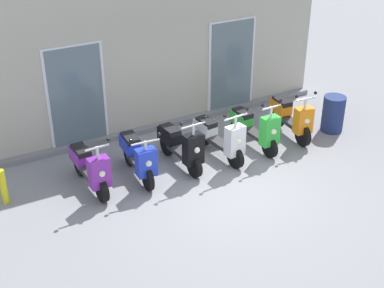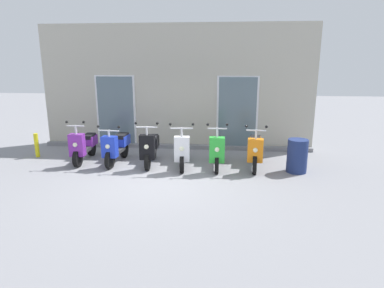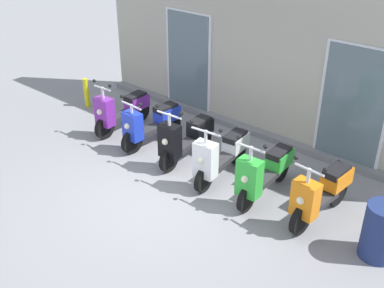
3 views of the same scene
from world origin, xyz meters
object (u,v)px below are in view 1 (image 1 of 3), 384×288
trash_bin (333,114)px  scooter_green (255,127)px  curb_bollard (3,187)px  scooter_blue (138,156)px  scooter_white (220,137)px  scooter_black (181,145)px  scooter_orange (291,117)px  scooter_purple (90,167)px

trash_bin → scooter_green: bearing=173.9°
curb_bollard → scooter_blue: bearing=-8.0°
scooter_white → curb_bollard: (-4.34, 0.45, -0.12)m
scooter_black → scooter_white: size_ratio=0.95×
scooter_orange → curb_bollard: bearing=176.2°
curb_bollard → trash_bin: bearing=-5.2°
scooter_blue → scooter_orange: 3.73m
scooter_purple → scooter_blue: size_ratio=1.01×
scooter_white → trash_bin: 2.94m
scooter_blue → scooter_green: bearing=-2.0°
scooter_purple → scooter_black: scooter_black is taller
trash_bin → scooter_purple: bearing=176.1°
curb_bollard → scooter_black: bearing=-6.4°
scooter_blue → scooter_white: (1.83, -0.09, -0.00)m
scooter_blue → scooter_black: bearing=-2.2°
scooter_white → scooter_orange: scooter_white is taller
scooter_purple → scooter_green: size_ratio=0.97×
scooter_purple → scooter_black: 1.90m
scooter_orange → trash_bin: scooter_orange is taller
scooter_white → scooter_green: size_ratio=1.02×
curb_bollard → scooter_purple: bearing=-10.1°
scooter_black → scooter_orange: size_ratio=1.00×
scooter_purple → scooter_orange: (4.69, -0.14, 0.03)m
scooter_green → scooter_orange: size_ratio=1.03×
scooter_purple → scooter_black: (1.90, -0.11, 0.02)m
scooter_purple → curb_bollard: 1.59m
trash_bin → scooter_black: bearing=175.9°
scooter_black → scooter_green: 1.79m
scooter_purple → trash_bin: size_ratio=1.83×
scooter_green → trash_bin: scooter_green is taller
scooter_green → curb_bollard: scooter_green is taller
scooter_green → scooter_orange: 1.01m
scooter_white → trash_bin: (2.93, -0.22, -0.05)m
scooter_blue → scooter_green: scooter_green is taller
scooter_green → scooter_black: bearing=178.2°
curb_bollard → scooter_green: bearing=-4.9°
scooter_white → scooter_purple: bearing=176.5°
scooter_black → scooter_green: bearing=-1.8°
scooter_purple → scooter_orange: scooter_purple is taller
scooter_blue → curb_bollard: bearing=172.0°
scooter_blue → curb_bollard: (-2.52, 0.35, -0.12)m
trash_bin → scooter_blue: bearing=176.3°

